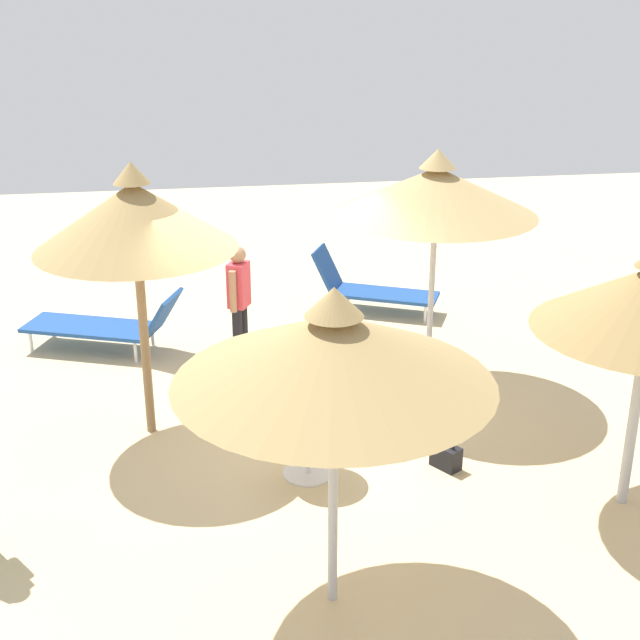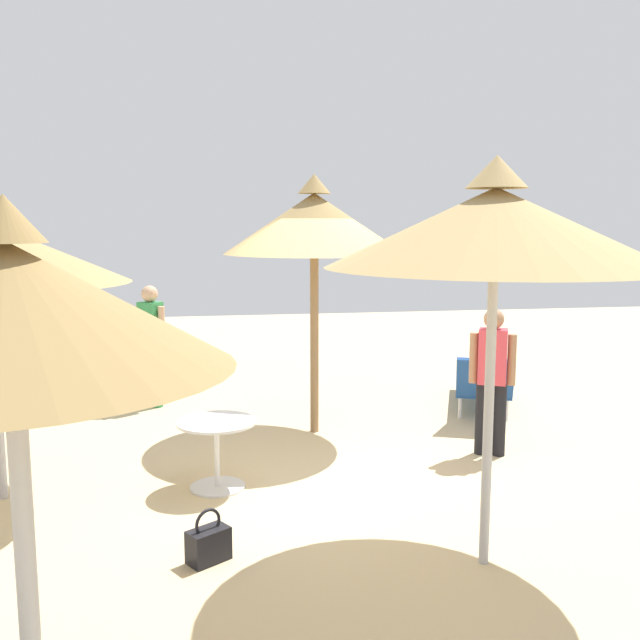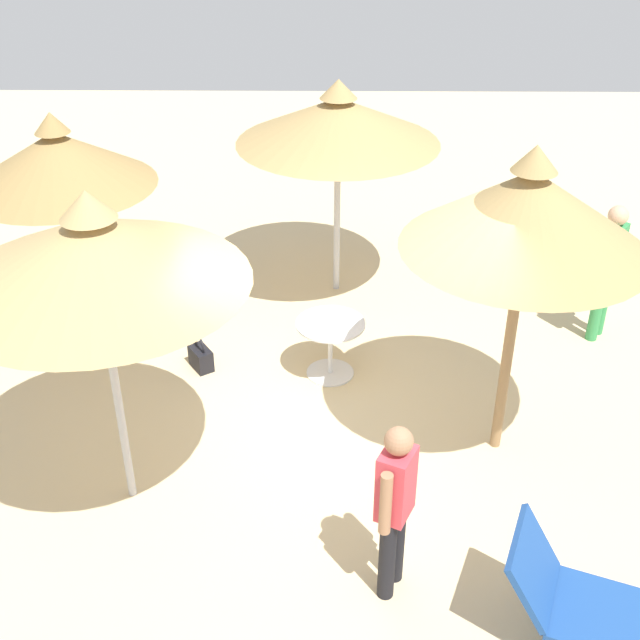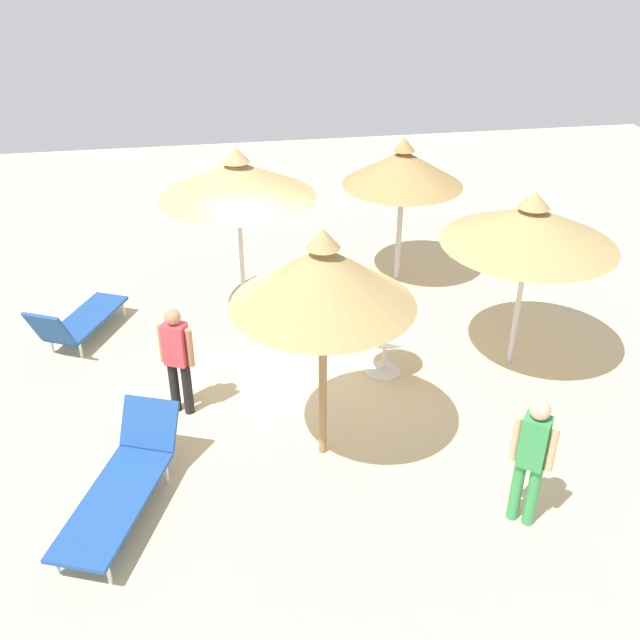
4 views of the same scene
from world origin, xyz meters
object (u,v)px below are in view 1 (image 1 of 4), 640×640
at_px(side_table_round, 308,435).
at_px(lounge_chair_center, 368,287).
at_px(parasol_umbrella_back, 334,349).
at_px(parasol_umbrella_near_right, 436,191).
at_px(lounge_chair_far_right, 108,324).
at_px(handbag, 446,456).
at_px(person_standing_near_left, 239,298).
at_px(parasol_umbrella_front, 135,217).

bearing_deg(side_table_round, lounge_chair_center, 70.73).
height_order(parasol_umbrella_back, parasol_umbrella_near_right, parasol_umbrella_near_right).
xyz_separation_m(lounge_chair_center, side_table_round, (-1.56, -4.46, 0.07)).
distance_m(parasol_umbrella_near_right, lounge_chair_center, 3.29).
height_order(parasol_umbrella_back, lounge_chair_far_right, parasol_umbrella_back).
relative_size(parasol_umbrella_back, lounge_chair_far_right, 1.21).
xyz_separation_m(handbag, side_table_round, (-1.41, 0.09, 0.31)).
xyz_separation_m(parasol_umbrella_back, person_standing_near_left, (-0.39, 4.79, -1.31)).
height_order(handbag, side_table_round, side_table_round).
distance_m(parasol_umbrella_near_right, lounge_chair_far_right, 4.74).
height_order(parasol_umbrella_front, parasol_umbrella_near_right, parasol_umbrella_front).
relative_size(parasol_umbrella_near_right, handbag, 7.20).
relative_size(parasol_umbrella_back, lounge_chair_center, 1.39).
bearing_deg(parasol_umbrella_front, handbag, -22.80).
relative_size(lounge_chair_center, handbag, 4.77).
relative_size(person_standing_near_left, handbag, 3.89).
distance_m(handbag, side_table_round, 1.45).
bearing_deg(parasol_umbrella_back, side_table_round, 87.68).
bearing_deg(parasol_umbrella_back, lounge_chair_far_right, 111.27).
distance_m(lounge_chair_far_right, side_table_round, 4.14).
relative_size(parasol_umbrella_back, side_table_round, 3.65).
xyz_separation_m(parasol_umbrella_near_right, handbag, (-0.35, -1.97, -2.28)).
bearing_deg(parasol_umbrella_near_right, parasol_umbrella_back, -115.94).
distance_m(lounge_chair_far_right, person_standing_near_left, 1.90).
height_order(person_standing_near_left, handbag, person_standing_near_left).
relative_size(lounge_chair_far_right, side_table_round, 3.02).
bearing_deg(handbag, parasol_umbrella_back, -129.43).
bearing_deg(handbag, parasol_umbrella_near_right, 79.89).
bearing_deg(lounge_chair_center, person_standing_near_left, -142.17).
height_order(parasol_umbrella_front, lounge_chair_center, parasol_umbrella_front).
xyz_separation_m(parasol_umbrella_near_right, person_standing_near_left, (-2.23, 1.00, -1.53)).
bearing_deg(person_standing_near_left, parasol_umbrella_near_right, -24.17).
bearing_deg(side_table_round, parasol_umbrella_near_right, 46.82).
bearing_deg(side_table_round, person_standing_near_left, 99.25).
distance_m(parasol_umbrella_back, person_standing_near_left, 4.98).
bearing_deg(side_table_round, parasol_umbrella_front, 143.68).
xyz_separation_m(parasol_umbrella_front, person_standing_near_left, (1.12, 1.71, -1.55)).
relative_size(parasol_umbrella_front, side_table_round, 4.10).
distance_m(parasol_umbrella_back, lounge_chair_far_right, 6.09).
height_order(parasol_umbrella_near_right, lounge_chair_far_right, parasol_umbrella_near_right).
xyz_separation_m(parasol_umbrella_near_right, side_table_round, (-1.76, -1.88, -1.97)).
bearing_deg(person_standing_near_left, handbag, -57.69).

